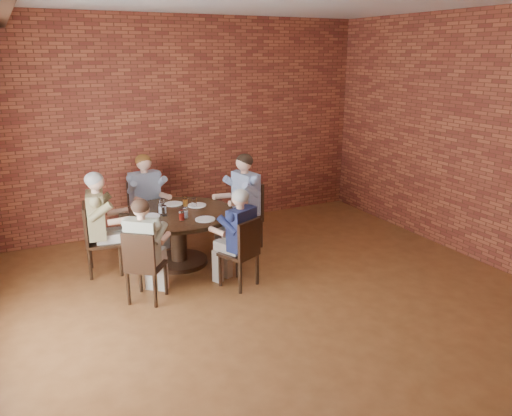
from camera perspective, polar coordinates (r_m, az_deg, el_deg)
name	(u,v)px	position (r m, az deg, el deg)	size (l,w,h in m)	color
floor	(285,317)	(5.71, 3.33, -12.33)	(7.00, 7.00, 0.00)	brown
wall_back	(179,125)	(8.26, -8.78, 9.31)	(7.00, 7.00, 0.00)	brown
wall_right	(505,143)	(7.27, 26.58, 6.62)	(7.00, 7.00, 0.00)	brown
dining_table	(178,228)	(6.93, -8.90, -2.23)	(1.55, 1.55, 0.75)	black
chair_a	(248,212)	(7.51, -0.97, -0.46)	(0.54, 0.54, 0.98)	black
diner_a	(242,202)	(7.40, -1.58, 0.73)	(0.58, 0.71, 1.42)	#395395
chair_b	(145,209)	(7.85, -12.54, -0.16)	(0.52, 0.52, 0.96)	black
diner_b	(147,200)	(7.72, -12.34, 0.88)	(0.56, 0.68, 1.38)	#818CA4
chair_c	(96,236)	(6.88, -17.82, -3.11)	(0.51, 0.51, 0.96)	black
diner_c	(102,224)	(6.82, -17.18, -1.71)	(0.55, 0.68, 1.37)	brown
chair_d	(143,264)	(5.94, -12.78, -6.27)	(0.55, 0.55, 0.90)	black
diner_d	(145,251)	(5.95, -12.57, -4.77)	(0.48, 0.59, 1.26)	#C0A597
chair_e	(243,250)	(6.17, -1.49, -4.87)	(0.52, 0.52, 0.90)	black
diner_e	(238,239)	(6.17, -2.03, -3.51)	(0.48, 0.60, 1.26)	#171E42
plate_a	(197,205)	(7.11, -6.76, 0.32)	(0.26, 0.26, 0.01)	white
plate_b	(174,204)	(7.22, -9.41, 0.47)	(0.26, 0.26, 0.01)	white
plate_c	(150,216)	(6.74, -12.00, -0.92)	(0.26, 0.26, 0.01)	white
plate_d	(205,219)	(6.50, -5.83, -1.30)	(0.26, 0.26, 0.01)	white
glass_a	(194,203)	(7.00, -7.08, 0.57)	(0.07, 0.07, 0.14)	white
glass_b	(185,201)	(7.10, -8.08, 0.77)	(0.07, 0.07, 0.14)	white
glass_c	(162,204)	(7.05, -10.71, 0.50)	(0.07, 0.07, 0.14)	white
glass_d	(161,208)	(6.85, -10.81, 0.00)	(0.07, 0.07, 0.14)	white
glass_e	(164,211)	(6.73, -10.45, -0.29)	(0.07, 0.07, 0.14)	white
glass_f	(182,215)	(6.51, -8.50, -0.79)	(0.07, 0.07, 0.14)	white
glass_g	(185,213)	(6.60, -8.09, -0.53)	(0.07, 0.07, 0.14)	white
smartphone	(203,217)	(6.60, -6.10, -1.03)	(0.07, 0.15, 0.01)	black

